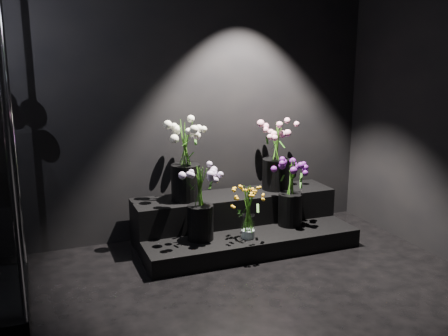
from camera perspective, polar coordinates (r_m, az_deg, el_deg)
wall_back at (r=4.70m, az=-5.83°, el=8.66°), size 4.00×0.00×4.00m
display_riser at (r=4.75m, az=1.80°, el=-6.29°), size 1.96×0.87×0.44m
bouquet_orange_bells at (r=4.35m, az=2.78°, el=-4.88°), size 0.32×0.32×0.48m
bouquet_lilac at (r=4.28m, az=-2.75°, el=-3.23°), size 0.47×0.47×0.66m
bouquet_purple at (r=4.68m, az=7.65°, el=-2.28°), size 0.34×0.34×0.63m
bouquet_cream_roses at (r=4.50m, az=-4.45°, el=1.37°), size 0.41×0.41×0.73m
bouquet_pink_roses at (r=4.89m, az=5.99°, el=1.74°), size 0.39×0.39×0.66m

